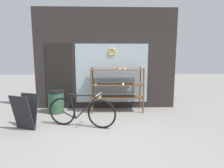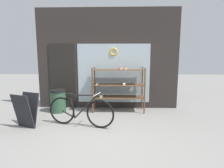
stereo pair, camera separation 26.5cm
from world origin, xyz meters
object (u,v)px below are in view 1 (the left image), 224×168
at_px(display_case, 117,85).
at_px(trash_bin, 56,101).
at_px(bicycle, 81,112).
at_px(sandwich_board, 25,112).

distance_m(display_case, trash_bin, 1.90).
bearing_deg(trash_bin, bicycle, -50.78).
relative_size(bicycle, trash_bin, 2.40).
bearing_deg(sandwich_board, bicycle, 26.08).
height_order(display_case, sandwich_board, display_case).
bearing_deg(bicycle, trash_bin, 143.15).
relative_size(bicycle, sandwich_board, 2.04).
distance_m(display_case, sandwich_board, 2.62).
bearing_deg(bicycle, sandwich_board, -161.04).
bearing_deg(display_case, sandwich_board, -148.07).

